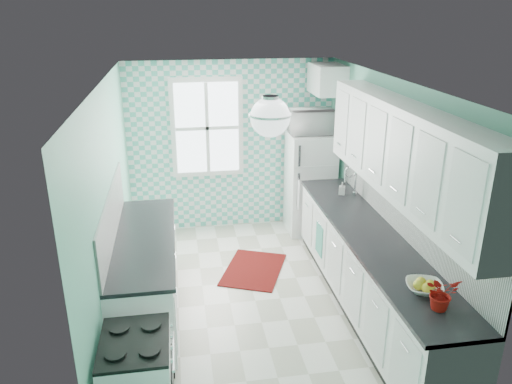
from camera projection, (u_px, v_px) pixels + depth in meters
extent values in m
cube|color=white|center=(255.00, 301.00, 5.77)|extent=(3.00, 4.40, 0.02)
cube|color=white|center=(255.00, 81.00, 4.88)|extent=(3.00, 4.40, 0.02)
cube|color=#6ABEA2|center=(231.00, 146.00, 7.37)|extent=(3.00, 0.02, 2.50)
cube|color=#6ABEA2|center=(309.00, 322.00, 3.29)|extent=(3.00, 0.02, 2.50)
cube|color=#6ABEA2|center=(110.00, 209.00, 5.10)|extent=(0.02, 4.40, 2.50)
cube|color=#6ABEA2|center=(389.00, 192.00, 5.56)|extent=(0.02, 4.40, 2.50)
cube|color=#52C1AD|center=(231.00, 147.00, 7.35)|extent=(3.00, 0.01, 2.50)
cube|color=white|center=(207.00, 128.00, 7.17)|extent=(1.04, 0.05, 1.44)
cube|color=white|center=(207.00, 128.00, 7.15)|extent=(0.90, 0.02, 1.30)
cube|color=white|center=(402.00, 211.00, 5.20)|extent=(0.02, 3.60, 0.51)
cube|color=white|center=(112.00, 217.00, 5.05)|extent=(0.02, 2.15, 0.51)
cube|color=white|center=(403.00, 152.00, 4.75)|extent=(0.33, 3.20, 0.90)
cube|color=white|center=(327.00, 79.00, 6.86)|extent=(0.40, 0.74, 0.40)
cylinder|color=silver|center=(270.00, 98.00, 4.16)|extent=(0.14, 0.14, 0.04)
cylinder|color=silver|center=(270.00, 107.00, 4.18)|extent=(0.02, 0.02, 0.12)
sphere|color=white|center=(270.00, 117.00, 4.21)|extent=(0.34, 0.34, 0.34)
cube|color=white|center=(370.00, 275.00, 5.42)|extent=(0.60, 3.60, 0.90)
cube|color=black|center=(372.00, 237.00, 5.25)|extent=(0.63, 3.60, 0.04)
cube|color=white|center=(146.00, 279.00, 5.36)|extent=(0.60, 2.15, 0.90)
cube|color=black|center=(144.00, 239.00, 5.20)|extent=(0.63, 2.15, 0.04)
cube|color=silver|center=(310.00, 183.00, 7.35)|extent=(0.65, 0.62, 1.50)
cube|color=silver|center=(317.00, 167.00, 6.94)|extent=(0.64, 0.01, 0.02)
cube|color=silver|center=(299.00, 156.00, 6.82)|extent=(0.03, 0.03, 0.30)
cube|color=silver|center=(298.00, 192.00, 7.00)|extent=(0.03, 0.03, 0.54)
cube|color=white|center=(139.00, 383.00, 3.94)|extent=(0.53, 0.67, 0.78)
cube|color=black|center=(134.00, 342.00, 3.80)|extent=(0.53, 0.67, 0.03)
cube|color=black|center=(172.00, 374.00, 3.96)|extent=(0.01, 0.44, 0.26)
cube|color=silver|center=(340.00, 198.00, 6.30)|extent=(0.54, 0.45, 0.12)
cylinder|color=silver|center=(355.00, 182.00, 6.26)|extent=(0.02, 0.02, 0.30)
torus|color=silver|center=(351.00, 168.00, 6.18)|extent=(0.16, 0.02, 0.16)
cube|color=maroon|center=(254.00, 269.00, 6.43)|extent=(1.01, 1.17, 0.02)
cube|color=#4DA491|center=(319.00, 239.00, 6.18)|extent=(0.02, 0.26, 0.40)
imported|color=silver|center=(424.00, 287.00, 4.20)|extent=(0.37, 0.37, 0.08)
imported|color=#B11819|center=(441.00, 293.00, 3.93)|extent=(0.29, 0.26, 0.28)
imported|color=#8DA8B3|center=(342.00, 188.00, 6.34)|extent=(0.10, 0.10, 0.16)
imported|color=silver|center=(312.00, 122.00, 7.02)|extent=(0.63, 0.44, 0.34)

